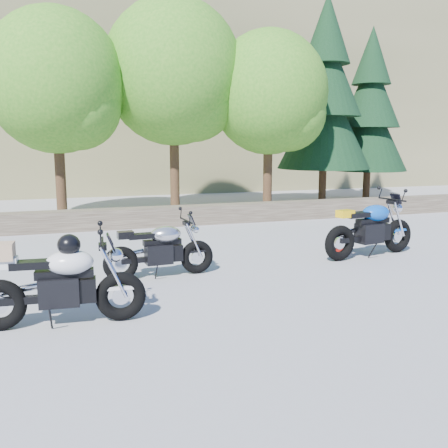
{
  "coord_description": "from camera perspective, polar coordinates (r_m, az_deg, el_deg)",
  "views": [
    {
      "loc": [
        -2.52,
        -7.26,
        2.2
      ],
      "look_at": [
        0.2,
        1.0,
        0.75
      ],
      "focal_mm": 40.0,
      "sensor_mm": 36.0,
      "label": 1
    }
  ],
  "objects": [
    {
      "name": "conifer_near",
      "position": [
        17.82,
        11.49,
        14.05
      ],
      "size": [
        3.17,
        3.17,
        7.06
      ],
      "color": "#382314",
      "rests_on": "ground"
    },
    {
      "name": "tree_decid_mid",
      "position": [
        15.3,
        -5.38,
        16.33
      ],
      "size": [
        4.08,
        4.08,
        6.24
      ],
      "color": "#382314",
      "rests_on": "ground"
    },
    {
      "name": "blue_bike",
      "position": [
        9.96,
        16.43,
        -0.57
      ],
      "size": [
        2.17,
        0.72,
        1.09
      ],
      "rotation": [
        0.0,
        0.0,
        0.18
      ],
      "color": "black",
      "rests_on": "ground"
    },
    {
      "name": "tree_decid_right",
      "position": [
        15.56,
        5.6,
        14.21
      ],
      "size": [
        3.54,
        3.54,
        5.41
      ],
      "color": "#382314",
      "rests_on": "ground"
    },
    {
      "name": "backpack",
      "position": [
        10.35,
        13.18,
        -1.91
      ],
      "size": [
        0.35,
        0.32,
        0.42
      ],
      "rotation": [
        0.0,
        0.0,
        -0.23
      ],
      "color": "black",
      "rests_on": "ground"
    },
    {
      "name": "white_bike",
      "position": [
        6.3,
        -18.26,
        -6.25
      ],
      "size": [
        2.02,
        0.64,
        1.12
      ],
      "rotation": [
        0.0,
        0.0,
        -0.07
      ],
      "color": "black",
      "rests_on": "ground"
    },
    {
      "name": "conifer_far",
      "position": [
        19.46,
        16.33,
        12.25
      ],
      "size": [
        2.82,
        2.82,
        6.27
      ],
      "color": "#382314",
      "rests_on": "ground"
    },
    {
      "name": "silver_bike",
      "position": [
        8.17,
        -7.27,
        -2.99
      ],
      "size": [
        1.84,
        0.58,
        0.92
      ],
      "rotation": [
        0.0,
        0.0,
        0.06
      ],
      "color": "black",
      "rests_on": "ground"
    },
    {
      "name": "tree_decid_left",
      "position": [
        14.47,
        -18.26,
        14.69
      ],
      "size": [
        3.67,
        3.67,
        5.62
      ],
      "color": "#382314",
      "rests_on": "ground"
    },
    {
      "name": "hillside",
      "position": [
        36.08,
        -9.71,
        17.79
      ],
      "size": [
        80.0,
        30.0,
        15.0
      ],
      "primitive_type": "cube",
      "color": "brown",
      "rests_on": "ground"
    },
    {
      "name": "stone_wall",
      "position": [
        13.16,
        -6.98,
        0.87
      ],
      "size": [
        22.0,
        0.55,
        0.5
      ],
      "primitive_type": "cube",
      "color": "#453A2E",
      "rests_on": "ground"
    },
    {
      "name": "ground",
      "position": [
        8.0,
        0.89,
        -6.51
      ],
      "size": [
        90.0,
        90.0,
        0.0
      ],
      "primitive_type": "plane",
      "color": "#939298",
      "rests_on": "ground"
    }
  ]
}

